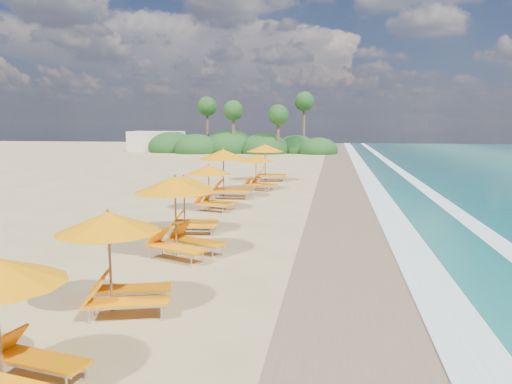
{
  "coord_description": "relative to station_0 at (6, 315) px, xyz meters",
  "views": [
    {
      "loc": [
        3.07,
        -19.28,
        3.93
      ],
      "look_at": [
        0.0,
        0.0,
        1.2
      ],
      "focal_mm": 34.53,
      "sensor_mm": 36.0,
      "label": 1
    }
  ],
  "objects": [
    {
      "name": "station_1",
      "position": [
        0.27,
        3.2,
        0.07
      ],
      "size": [
        2.75,
        2.67,
        2.2
      ],
      "rotation": [
        0.0,
        0.0,
        0.28
      ],
      "color": "olive",
      "rests_on": "ground"
    },
    {
      "name": "station_0",
      "position": [
        0.0,
        0.0,
        0.0
      ],
      "size": [
        2.49,
        2.38,
        2.07
      ],
      "rotation": [
        0.0,
        0.0,
        -0.19
      ],
      "color": "olive",
      "rests_on": "ground"
    },
    {
      "name": "treeline",
      "position": [
        -8.33,
        58.61,
        -0.16
      ],
      "size": [
        25.8,
        8.8,
        9.74
      ],
      "color": "#163D14",
      "rests_on": "ground"
    },
    {
      "name": "ground",
      "position": [
        1.6,
        13.1,
        -1.16
      ],
      "size": [
        160.0,
        160.0,
        0.0
      ],
      "primitive_type": "plane",
      "color": "tan",
      "rests_on": "ground"
    },
    {
      "name": "surf_foam",
      "position": [
        8.3,
        13.1,
        -1.13
      ],
      "size": [
        4.0,
        160.0,
        0.01
      ],
      "color": "white",
      "rests_on": "ground"
    },
    {
      "name": "station_6",
      "position": [
        0.23,
        22.55,
        0.04
      ],
      "size": [
        2.8,
        2.78,
        2.15
      ],
      "rotation": [
        0.0,
        0.0,
        -0.42
      ],
      "color": "olive",
      "rests_on": "ground"
    },
    {
      "name": "station_4",
      "position": [
        -0.78,
        15.36,
        0.02
      ],
      "size": [
        2.62,
        2.54,
        2.11
      ],
      "rotation": [
        0.0,
        0.0,
        -0.26
      ],
      "color": "olive",
      "rests_on": "ground"
    },
    {
      "name": "wet_sand",
      "position": [
        5.6,
        13.1,
        -1.15
      ],
      "size": [
        4.0,
        160.0,
        0.01
      ],
      "primitive_type": "cube",
      "color": "#806A4C",
      "rests_on": "ground"
    },
    {
      "name": "station_7",
      "position": [
        0.21,
        27.11,
        0.29
      ],
      "size": [
        2.91,
        2.72,
        2.58
      ],
      "rotation": [
        0.0,
        0.0,
        0.08
      ],
      "color": "olive",
      "rests_on": "ground"
    },
    {
      "name": "station_2",
      "position": [
        0.22,
        7.59,
        0.21
      ],
      "size": [
        3.21,
        3.18,
        2.45
      ],
      "rotation": [
        0.0,
        0.0,
        -0.42
      ],
      "color": "olive",
      "rests_on": "ground"
    },
    {
      "name": "beach_building",
      "position": [
        -20.4,
        61.1,
        0.24
      ],
      "size": [
        7.0,
        5.0,
        2.8
      ],
      "primitive_type": "cube",
      "color": "beige",
      "rests_on": "ground"
    },
    {
      "name": "station_3",
      "position": [
        -0.47,
        10.73,
        0.03
      ],
      "size": [
        2.46,
        2.33,
        2.12
      ],
      "rotation": [
        0.0,
        0.0,
        0.12
      ],
      "color": "olive",
      "rests_on": "ground"
    },
    {
      "name": "station_5",
      "position": [
        -0.9,
        19.14,
        0.32
      ],
      "size": [
        2.93,
        2.72,
        2.64
      ],
      "rotation": [
        0.0,
        0.0,
        0.05
      ],
      "color": "olive",
      "rests_on": "ground"
    }
  ]
}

